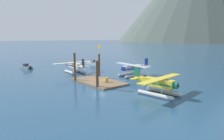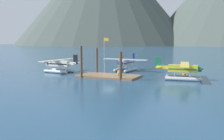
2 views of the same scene
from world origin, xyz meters
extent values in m
plane|color=navy|center=(0.00, 0.00, 0.00)|extent=(1200.00, 1200.00, 0.00)
cube|color=brown|center=(0.00, 0.00, 0.15)|extent=(11.11, 6.07, 0.30)
cylinder|color=brown|center=(-4.05, -2.99, 2.86)|extent=(0.42, 0.42, 5.71)
cylinder|color=brown|center=(3.50, -2.85, 2.40)|extent=(0.50, 0.50, 4.79)
cylinder|color=brown|center=(-4.00, 2.97, 2.60)|extent=(0.44, 0.44, 5.21)
cylinder|color=silver|center=(-1.29, 0.77, 3.76)|extent=(0.08, 0.08, 6.92)
cube|color=orange|center=(-0.84, 0.77, 6.87)|extent=(0.90, 0.03, 0.56)
sphere|color=gold|center=(-1.29, 0.77, 7.27)|extent=(0.10, 0.10, 0.10)
cylinder|color=gold|center=(1.83, 0.54, 0.74)|extent=(0.58, 0.58, 0.88)
torus|color=gold|center=(1.83, 0.54, 0.74)|extent=(0.62, 0.62, 0.04)
sphere|color=orange|center=(12.81, 5.22, 0.37)|extent=(0.74, 0.74, 0.74)
cylinder|color=#B7BABF|center=(1.00, 9.52, 0.32)|extent=(1.16, 5.64, 0.64)
sphere|color=#B7BABF|center=(0.73, 6.74, 0.32)|extent=(0.64, 0.64, 0.64)
cylinder|color=#B7BABF|center=(-1.49, 9.76, 0.32)|extent=(1.16, 5.64, 0.64)
sphere|color=#B7BABF|center=(-1.76, 6.97, 0.32)|extent=(0.64, 0.64, 0.64)
cylinder|color=#B7BABF|center=(0.88, 8.33, 0.99)|extent=(0.10, 0.10, 0.70)
cylinder|color=#B7BABF|center=(1.11, 10.72, 0.99)|extent=(0.10, 0.10, 0.70)
cylinder|color=#B7BABF|center=(-1.60, 8.56, 0.99)|extent=(0.10, 0.10, 0.70)
cylinder|color=#B7BABF|center=(-1.38, 10.95, 0.99)|extent=(0.10, 0.10, 0.70)
cube|color=silver|center=(-0.25, 9.64, 1.94)|extent=(1.69, 4.90, 1.20)
cube|color=#1E389E|center=(-0.25, 9.64, 1.84)|extent=(1.70, 4.80, 0.24)
cube|color=#283347|center=(-0.35, 8.57, 2.27)|extent=(1.15, 1.19, 0.56)
cube|color=silver|center=(-0.28, 9.34, 2.61)|extent=(10.49, 2.37, 0.14)
cylinder|color=#1E389E|center=(1.91, 9.14, 2.27)|extent=(0.63, 0.14, 0.84)
cylinder|color=#1E389E|center=(-2.47, 9.55, 2.27)|extent=(0.63, 0.14, 0.84)
cylinder|color=#1E389E|center=(-0.50, 6.95, 1.94)|extent=(1.01, 0.69, 0.96)
cone|color=black|center=(-0.54, 6.51, 1.94)|extent=(0.39, 0.38, 0.36)
cube|color=silver|center=(0.06, 12.88, 2.04)|extent=(0.65, 2.23, 0.56)
cube|color=#1E389E|center=(0.14, 13.77, 2.89)|extent=(0.21, 1.01, 1.90)
cube|color=silver|center=(0.13, 13.67, 2.14)|extent=(3.26, 1.10, 0.10)
cylinder|color=#B7BABF|center=(-12.24, 0.29, 0.32)|extent=(5.62, 0.90, 0.64)
sphere|color=#B7BABF|center=(-15.04, 0.42, 0.32)|extent=(0.64, 0.64, 0.64)
cylinder|color=#B7BABF|center=(-12.13, 2.79, 0.32)|extent=(5.62, 0.90, 0.64)
sphere|color=#B7BABF|center=(-14.92, 2.92, 0.32)|extent=(0.64, 0.64, 0.64)
cylinder|color=#B7BABF|center=(-13.44, 0.35, 0.99)|extent=(0.10, 0.10, 0.70)
cylinder|color=#B7BABF|center=(-11.04, 0.24, 0.99)|extent=(0.10, 0.10, 0.70)
cylinder|color=#B7BABF|center=(-13.33, 2.85, 0.99)|extent=(0.10, 0.10, 0.70)
cylinder|color=#B7BABF|center=(-10.93, 2.74, 0.99)|extent=(0.10, 0.10, 0.70)
cube|color=silver|center=(-12.18, 1.54, 1.94)|extent=(4.85, 1.46, 1.20)
cube|color=black|center=(-12.18, 1.54, 1.84)|extent=(4.76, 1.47, 0.24)
cube|color=#283347|center=(-13.26, 1.59, 2.27)|extent=(1.15, 1.10, 0.56)
cube|color=silver|center=(-12.48, 1.56, 2.61)|extent=(1.88, 10.45, 0.14)
cylinder|color=black|center=(-12.58, -0.64, 2.27)|extent=(0.11, 0.62, 0.84)
cylinder|color=black|center=(-12.38, 3.75, 2.27)|extent=(0.11, 0.62, 0.84)
cylinder|color=black|center=(-14.88, 1.67, 1.94)|extent=(0.64, 0.99, 0.96)
cone|color=black|center=(-15.33, 1.69, 1.94)|extent=(0.37, 0.38, 0.36)
cube|color=silver|center=(-8.94, 1.39, 2.04)|extent=(2.22, 0.54, 0.56)
cube|color=black|center=(-8.04, 1.35, 2.89)|extent=(1.00, 0.17, 1.90)
cube|color=silver|center=(-8.14, 1.36, 2.14)|extent=(0.95, 3.23, 0.10)
cylinder|color=#B7BABF|center=(12.84, 3.10, 0.32)|extent=(5.64, 1.30, 0.64)
sphere|color=#B7BABF|center=(15.62, 3.43, 0.32)|extent=(0.64, 0.64, 0.64)
cylinder|color=#B7BABF|center=(13.13, 0.62, 0.32)|extent=(5.64, 1.30, 0.64)
sphere|color=#B7BABF|center=(15.91, 0.95, 0.32)|extent=(0.64, 0.64, 0.64)
cylinder|color=#B7BABF|center=(14.03, 3.24, 0.99)|extent=(0.10, 0.10, 0.70)
cylinder|color=#B7BABF|center=(11.64, 2.96, 0.99)|extent=(0.10, 0.10, 0.70)
cylinder|color=#B7BABF|center=(14.32, 0.76, 0.99)|extent=(0.10, 0.10, 0.70)
cylinder|color=#B7BABF|center=(11.94, 0.47, 0.99)|extent=(0.10, 0.10, 0.70)
cube|color=yellow|center=(12.98, 1.86, 1.94)|extent=(4.91, 1.80, 1.20)
cube|color=#196B47|center=(12.98, 1.86, 1.84)|extent=(4.82, 1.81, 0.24)
cube|color=#283347|center=(14.06, 1.99, 2.27)|extent=(1.22, 1.18, 0.56)
cube|color=yellow|center=(13.28, 1.89, 2.61)|extent=(2.62, 10.49, 0.14)
cylinder|color=#196B47|center=(13.02, 4.08, 2.27)|extent=(0.15, 0.63, 0.84)
cylinder|color=#196B47|center=(13.54, -0.29, 2.27)|extent=(0.15, 0.63, 0.84)
cylinder|color=#196B47|center=(15.66, 2.18, 1.94)|extent=(0.71, 1.02, 0.96)
cone|color=black|center=(16.11, 2.23, 1.94)|extent=(0.39, 0.40, 0.36)
cube|color=yellow|center=(9.76, 1.47, 2.04)|extent=(2.24, 0.70, 0.56)
cube|color=#196B47|center=(8.86, 1.37, 2.89)|extent=(1.01, 0.24, 1.90)
cube|color=yellow|center=(8.96, 1.38, 2.14)|extent=(1.17, 3.27, 0.10)
cube|color=gray|center=(-27.05, -5.69, 0.35)|extent=(4.42, 2.32, 0.70)
sphere|color=gray|center=(-29.11, -6.12, 0.35)|extent=(0.70, 0.70, 0.70)
cube|color=#283347|center=(-27.35, -5.75, 1.10)|extent=(1.40, 1.32, 0.80)
cube|color=black|center=(-24.82, -5.22, 0.60)|extent=(0.39, 0.42, 0.80)
cube|color=silver|center=(-23.23, 13.94, 0.35)|extent=(4.45, 2.56, 0.70)
sphere|color=silver|center=(-21.20, 14.50, 0.35)|extent=(0.70, 0.70, 0.70)
cube|color=#283347|center=(-22.94, 14.02, 1.10)|extent=(1.45, 1.38, 0.80)
cube|color=black|center=(-25.43, 13.33, 0.60)|extent=(0.40, 0.43, 0.80)
camera|label=1|loc=(31.15, -22.33, 8.63)|focal=31.94mm
camera|label=2|loc=(18.30, -39.97, 6.39)|focal=38.43mm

